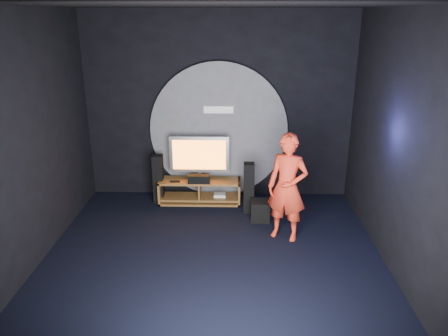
{
  "coord_description": "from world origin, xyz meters",
  "views": [
    {
      "loc": [
        0.31,
        -5.58,
        3.41
      ],
      "look_at": [
        0.14,
        1.05,
        1.05
      ],
      "focal_mm": 35.0,
      "sensor_mm": 36.0,
      "label": 1
    }
  ],
  "objects_px": {
    "tv": "(199,156)",
    "tower_speaker_right": "(249,188)",
    "media_console": "(200,193)",
    "player": "(287,187)",
    "subwoofer": "(260,210)",
    "tower_speaker_left": "(158,179)"
  },
  "relations": [
    {
      "from": "tower_speaker_left",
      "to": "player",
      "type": "height_order",
      "value": "player"
    },
    {
      "from": "subwoofer",
      "to": "player",
      "type": "xyz_separation_m",
      "value": [
        0.37,
        -0.61,
        0.68
      ]
    },
    {
      "from": "media_console",
      "to": "player",
      "type": "relative_size",
      "value": 0.89
    },
    {
      "from": "media_console",
      "to": "subwoofer",
      "type": "distance_m",
      "value": 1.32
    },
    {
      "from": "tower_speaker_right",
      "to": "tv",
      "type": "bearing_deg",
      "value": 152.69
    },
    {
      "from": "subwoofer",
      "to": "tower_speaker_left",
      "type": "bearing_deg",
      "value": 158.45
    },
    {
      "from": "tv",
      "to": "tower_speaker_right",
      "type": "bearing_deg",
      "value": -27.31
    },
    {
      "from": "tv",
      "to": "player",
      "type": "xyz_separation_m",
      "value": [
        1.48,
        -1.41,
        -0.04
      ]
    },
    {
      "from": "player",
      "to": "tower_speaker_right",
      "type": "bearing_deg",
      "value": 144.67
    },
    {
      "from": "media_console",
      "to": "tower_speaker_right",
      "type": "bearing_deg",
      "value": -24.04
    },
    {
      "from": "tv",
      "to": "tower_speaker_right",
      "type": "height_order",
      "value": "tv"
    },
    {
      "from": "subwoofer",
      "to": "player",
      "type": "height_order",
      "value": "player"
    },
    {
      "from": "tv",
      "to": "tower_speaker_left",
      "type": "height_order",
      "value": "tv"
    },
    {
      "from": "media_console",
      "to": "tower_speaker_left",
      "type": "relative_size",
      "value": 1.65
    },
    {
      "from": "tower_speaker_left",
      "to": "player",
      "type": "relative_size",
      "value": 0.54
    },
    {
      "from": "tower_speaker_right",
      "to": "player",
      "type": "bearing_deg",
      "value": -58.98
    },
    {
      "from": "tower_speaker_right",
      "to": "subwoofer",
      "type": "distance_m",
      "value": 0.48
    },
    {
      "from": "subwoofer",
      "to": "player",
      "type": "distance_m",
      "value": 0.98
    },
    {
      "from": "media_console",
      "to": "tv",
      "type": "xyz_separation_m",
      "value": [
        -0.01,
        0.07,
        0.71
      ]
    },
    {
      "from": "media_console",
      "to": "tower_speaker_right",
      "type": "relative_size",
      "value": 1.65
    },
    {
      "from": "tv",
      "to": "tower_speaker_right",
      "type": "xyz_separation_m",
      "value": [
        0.92,
        -0.47,
        -0.44
      ]
    },
    {
      "from": "media_console",
      "to": "subwoofer",
      "type": "bearing_deg",
      "value": -33.67
    }
  ]
}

